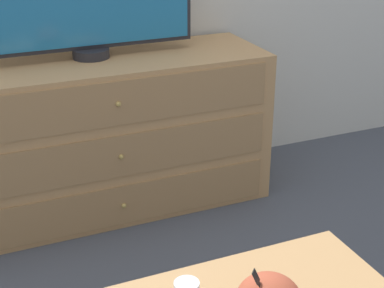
{
  "coord_description": "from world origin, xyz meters",
  "views": [
    {
      "loc": [
        -0.7,
        -2.93,
        1.55
      ],
      "look_at": [
        -0.04,
        -1.4,
        0.8
      ],
      "focal_mm": 55.0,
      "sensor_mm": 36.0,
      "label": 1
    }
  ],
  "objects": [
    {
      "name": "ground_plane",
      "position": [
        0.0,
        0.0,
        0.0
      ],
      "size": [
        12.0,
        12.0,
        0.0
      ],
      "primitive_type": "plane",
      "color": "#474C56"
    },
    {
      "name": "dresser",
      "position": [
        -0.04,
        -0.29,
        0.39
      ],
      "size": [
        1.61,
        0.54,
        0.78
      ],
      "color": "tan",
      "rests_on": "ground_plane"
    }
  ]
}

